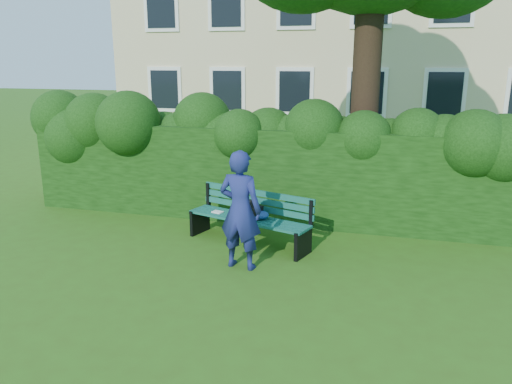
# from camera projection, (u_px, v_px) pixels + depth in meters

# --- Properties ---
(ground) EXTENTS (80.00, 80.00, 0.00)m
(ground) POSITION_uv_depth(u_px,v_px,m) (246.00, 260.00, 7.83)
(ground) COLOR #305315
(ground) RESTS_ON ground
(hedge) EXTENTS (10.00, 1.00, 1.80)m
(hedge) POSITION_uv_depth(u_px,v_px,m) (278.00, 174.00, 9.65)
(hedge) COLOR black
(hedge) RESTS_ON ground
(park_bench) EXTENTS (2.26, 1.20, 0.89)m
(park_bench) POSITION_uv_depth(u_px,v_px,m) (250.00, 215.00, 8.41)
(park_bench) COLOR #105349
(park_bench) RESTS_ON ground
(man_reading) EXTENTS (0.71, 0.51, 1.80)m
(man_reading) POSITION_uv_depth(u_px,v_px,m) (240.00, 210.00, 7.34)
(man_reading) COLOR navy
(man_reading) RESTS_ON ground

